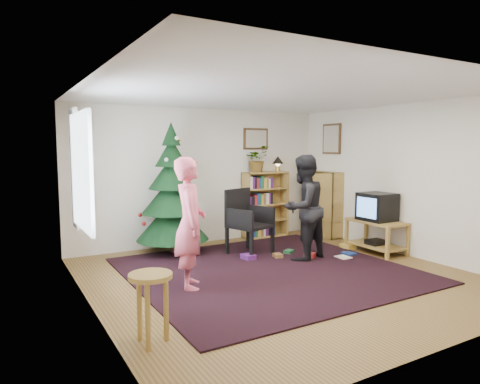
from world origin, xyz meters
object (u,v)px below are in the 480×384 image
christmas_tree (172,199)px  crt_tv (377,207)px  armchair (246,219)px  person_standing (190,223)px  picture_back (256,139)px  stool (151,290)px  table_lamp (278,161)px  bookshelf_back (265,204)px  potted_plant (257,159)px  tv_stand (376,233)px  picture_right (332,139)px  person_by_chair (303,208)px  bookshelf_right (321,203)px

christmas_tree → crt_tv: christmas_tree is taller
armchair → person_standing: 1.94m
picture_back → armchair: bearing=-128.4°
christmas_tree → stool: (-1.39, -3.08, -0.41)m
armchair → table_lamp: bearing=18.5°
christmas_tree → bookshelf_back: size_ratio=1.70×
bookshelf_back → potted_plant: (-0.20, 0.00, 0.89)m
tv_stand → christmas_tree: bearing=151.0°
picture_right → person_by_chair: size_ratio=0.36×
picture_right → bookshelf_right: (-0.14, 0.11, -1.29)m
picture_right → bookshelf_right: bearing=140.6°
picture_back → stool: picture_back is taller
bookshelf_right → crt_tv: size_ratio=2.42×
christmas_tree → table_lamp: bearing=8.4°
bookshelf_right → armchair: bearing=103.7°
potted_plant → table_lamp: size_ratio=1.66×
table_lamp → picture_right: bearing=-33.8°
bookshelf_back → crt_tv: bookshelf_back is taller
christmas_tree → bookshelf_right: (3.15, -0.12, -0.25)m
picture_back → bookshelf_back: picture_back is taller
picture_right → bookshelf_right: size_ratio=0.46×
tv_stand → armchair: (-1.96, 1.05, 0.26)m
christmas_tree → stool: 3.40m
stool → person_standing: size_ratio=0.39×
picture_right → potted_plant: 1.55m
picture_back → tv_stand: bearing=-63.7°
christmas_tree → crt_tv: bearing=-29.0°
christmas_tree → tv_stand: size_ratio=2.27×
bookshelf_back → person_standing: 3.36m
picture_right → christmas_tree: picture_right is taller
crt_tv → potted_plant: (-1.12, 2.03, 0.77)m
christmas_tree → potted_plant: (1.90, 0.36, 0.64)m
person_standing → potted_plant: bearing=-26.9°
stool → person_standing: bearing=53.7°
picture_back → potted_plant: size_ratio=1.07×
stool → tv_stand: bearing=17.6°
person_standing → table_lamp: 3.65m
picture_right → stool: bearing=-148.7°
bookshelf_right → armchair: (-2.08, -0.51, -0.07)m
picture_back → bookshelf_back: 1.30m
bookshelf_right → person_standing: bearing=115.0°
armchair → stool: size_ratio=1.66×
crt_tv → person_standing: person_standing is taller
crt_tv → table_lamp: (-0.62, 2.03, 0.72)m
stool → person_by_chair: (3.03, 1.64, 0.33)m
picture_right → crt_tv: 1.87m
picture_right → christmas_tree: 3.45m
tv_stand → armchair: size_ratio=0.89×
picture_back → person_by_chair: (-0.32, -1.93, -1.11)m
person_standing → potted_plant: 3.28m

